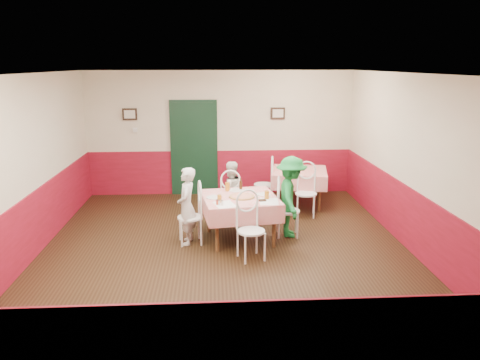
{
  "coord_description": "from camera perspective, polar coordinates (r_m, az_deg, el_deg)",
  "views": [
    {
      "loc": [
        -0.19,
        -7.05,
        2.95
      ],
      "look_at": [
        0.27,
        0.51,
        1.05
      ],
      "focal_mm": 35.0,
      "sensor_mm": 36.0,
      "label": 1
    }
  ],
  "objects": [
    {
      "name": "chair_far",
      "position": [
        8.77,
        -1.12,
        -2.48
      ],
      "size": [
        0.45,
        0.45,
        0.9
      ],
      "primitive_type": null,
      "rotation": [
        0.0,
        0.0,
        3.07
      ],
      "color": "white",
      "rests_on": "ground"
    },
    {
      "name": "front_wall",
      "position": [
        3.88,
        -0.38,
        -9.46
      ],
      "size": [
        6.0,
        0.1,
        2.8
      ],
      "primitive_type": "cube",
      "color": "beige",
      "rests_on": "ground"
    },
    {
      "name": "picture_right",
      "position": [
        10.66,
        4.64,
        8.11
      ],
      "size": [
        0.32,
        0.03,
        0.26
      ],
      "primitive_type": "cube",
      "color": "black",
      "rests_on": "back_wall"
    },
    {
      "name": "left_wall",
      "position": [
        7.75,
        -24.65,
        1.24
      ],
      "size": [
        0.1,
        7.0,
        2.8
      ],
      "primitive_type": "cube",
      "color": "beige",
      "rests_on": "ground"
    },
    {
      "name": "wainscot_back",
      "position": [
        10.82,
        -2.36,
        0.98
      ],
      "size": [
        6.0,
        0.03,
        1.0
      ],
      "primitive_type": "cube",
      "color": "maroon",
      "rests_on": "ground"
    },
    {
      "name": "main_table",
      "position": [
        8.0,
        -0.0,
        -4.69
      ],
      "size": [
        1.38,
        1.38,
        0.77
      ],
      "primitive_type": "cube",
      "rotation": [
        0.0,
        0.0,
        0.14
      ],
      "color": "red",
      "rests_on": "ground"
    },
    {
      "name": "plate_right",
      "position": [
        8.0,
        2.89,
        -1.77
      ],
      "size": [
        0.28,
        0.28,
        0.01
      ],
      "primitive_type": "cylinder",
      "rotation": [
        0.0,
        0.0,
        0.14
      ],
      "color": "white",
      "rests_on": "main_table"
    },
    {
      "name": "wainscot_front",
      "position": [
        4.33,
        -0.37,
        -20.36
      ],
      "size": [
        6.0,
        0.03,
        1.0
      ],
      "primitive_type": "cube",
      "color": "maroon",
      "rests_on": "ground"
    },
    {
      "name": "shaker_b",
      "position": [
        7.4,
        -2.19,
        -2.77
      ],
      "size": [
        0.04,
        0.04,
        0.09
      ],
      "primitive_type": "cylinder",
      "rotation": [
        0.0,
        0.0,
        0.14
      ],
      "color": "silver",
      "rests_on": "main_table"
    },
    {
      "name": "glass_a",
      "position": [
        7.55,
        -2.53,
        -2.29
      ],
      "size": [
        0.08,
        0.08,
        0.13
      ],
      "primitive_type": "cylinder",
      "rotation": [
        0.0,
        0.0,
        0.14
      ],
      "color": "#BF7219",
      "rests_on": "main_table"
    },
    {
      "name": "beer_bottle",
      "position": [
        8.28,
        0.09,
        -0.55
      ],
      "size": [
        0.06,
        0.06,
        0.2
      ],
      "primitive_type": "cylinder",
      "rotation": [
        0.0,
        0.0,
        0.14
      ],
      "color": "#381C0A",
      "rests_on": "main_table"
    },
    {
      "name": "chair_right",
      "position": [
        8.18,
        5.85,
        -3.79
      ],
      "size": [
        0.46,
        0.46,
        0.9
      ],
      "primitive_type": null,
      "rotation": [
        0.0,
        0.0,
        1.47
      ],
      "color": "white",
      "rests_on": "ground"
    },
    {
      "name": "door",
      "position": [
        10.68,
        -5.62,
        3.76
      ],
      "size": [
        0.96,
        0.06,
        2.1
      ],
      "primitive_type": "cube",
      "color": "black",
      "rests_on": "ground"
    },
    {
      "name": "wallet",
      "position": [
        7.65,
        2.76,
        -2.48
      ],
      "size": [
        0.12,
        0.1,
        0.02
      ],
      "primitive_type": "cube",
      "rotation": [
        0.0,
        0.0,
        0.14
      ],
      "color": "black",
      "rests_on": "main_table"
    },
    {
      "name": "shaker_c",
      "position": [
        7.44,
        -2.79,
        -2.7
      ],
      "size": [
        0.04,
        0.04,
        0.09
      ],
      "primitive_type": "cylinder",
      "rotation": [
        0.0,
        0.0,
        0.14
      ],
      "color": "#B23319",
      "rests_on": "main_table"
    },
    {
      "name": "diner_far",
      "position": [
        8.78,
        -1.19,
        -1.51
      ],
      "size": [
        0.69,
        0.61,
        1.18
      ],
      "primitive_type": "imported",
      "rotation": [
        0.0,
        0.0,
        3.48
      ],
      "color": "gray",
      "rests_on": "ground"
    },
    {
      "name": "right_wall",
      "position": [
        7.89,
        20.46,
        1.86
      ],
      "size": [
        0.1,
        7.0,
        2.8
      ],
      "primitive_type": "cube",
      "color": "beige",
      "rests_on": "ground"
    },
    {
      "name": "chair_near",
      "position": [
        7.19,
        1.37,
        -6.26
      ],
      "size": [
        0.53,
        0.53,
        0.9
      ],
      "primitive_type": null,
      "rotation": [
        0.0,
        0.0,
        0.3
      ],
      "color": "white",
      "rests_on": "ground"
    },
    {
      "name": "wainscot_right",
      "position": [
        8.11,
        19.83,
        -4.37
      ],
      "size": [
        0.03,
        7.0,
        1.0
      ],
      "primitive_type": "cube",
      "color": "maroon",
      "rests_on": "ground"
    },
    {
      "name": "second_table",
      "position": [
        10.02,
        7.2,
        -0.93
      ],
      "size": [
        1.31,
        1.31,
        0.77
      ],
      "primitive_type": "cube",
      "rotation": [
        0.0,
        0.0,
        -0.19
      ],
      "color": "red",
      "rests_on": "ground"
    },
    {
      "name": "menu_right",
      "position": [
        7.63,
        3.56,
        -2.62
      ],
      "size": [
        0.33,
        0.42,
        0.0
      ],
      "primitive_type": "cube",
      "rotation": [
        0.0,
        0.0,
        -0.07
      ],
      "color": "white",
      "rests_on": "main_table"
    },
    {
      "name": "diner_right",
      "position": [
        8.12,
        6.23,
        -2.04
      ],
      "size": [
        0.6,
        0.95,
        1.41
      ],
      "primitive_type": "imported",
      "rotation": [
        0.0,
        0.0,
        1.49
      ],
      "color": "gray",
      "rests_on": "ground"
    },
    {
      "name": "back_wall",
      "position": [
        10.67,
        -2.41,
        5.71
      ],
      "size": [
        6.0,
        0.1,
        2.8
      ],
      "primitive_type": "cube",
      "color": "beige",
      "rests_on": "ground"
    },
    {
      "name": "wainscot_left",
      "position": [
        7.97,
        -23.89,
        -5.07
      ],
      "size": [
        0.03,
        7.0,
        1.0
      ],
      "primitive_type": "cube",
      "color": "maroon",
      "rests_on": "ground"
    },
    {
      "name": "picture_left",
      "position": [
        10.71,
        -13.29,
        7.81
      ],
      "size": [
        0.32,
        0.03,
        0.26
      ],
      "primitive_type": "cube",
      "color": "black",
      "rests_on": "back_wall"
    },
    {
      "name": "ceiling",
      "position": [
        7.06,
        -1.97,
        12.85
      ],
      "size": [
        7.0,
        7.0,
        0.0
      ],
      "primitive_type": "plane",
      "color": "white",
      "rests_on": "back_wall"
    },
    {
      "name": "glass_b",
      "position": [
        7.75,
        3.28,
        -1.83
      ],
      "size": [
        0.08,
        0.08,
        0.14
      ],
      "primitive_type": "cylinder",
      "rotation": [
        0.0,
        0.0,
        0.14
      ],
      "color": "#BF7219",
      "rests_on": "main_table"
    },
    {
      "name": "chair_second_a",
      "position": [
        9.89,
        2.93,
        -0.59
      ],
      "size": [
        0.49,
        0.49,
        0.9
      ],
      "primitive_type": null,
      "rotation": [
        0.0,
        0.0,
        -1.76
      ],
      "color": "white",
      "rests_on": "ground"
    },
    {
      "name": "chair_second_b",
      "position": [
        9.29,
        8.05,
        -1.68
      ],
      "size": [
        0.49,
        0.49,
        0.9
      ],
      "primitive_type": null,
      "rotation": [
        0.0,
        0.0,
        -0.19
      ],
      "color": "white",
      "rests_on": "ground"
    },
    {
      "name": "diner_left",
      "position": [
        7.79,
        -6.5,
        -3.18
      ],
      "size": [
        0.34,
        0.49,
        1.3
      ],
      "primitive_type": "imported",
      "rotation": [
        0.0,
        0.0,
        -1.64
      ],
      "color": "gray",
      "rests_on": "ground"
    },
    {
      "name": "menu_left",
      "position": [
        7.46,
        -1.87,
        -2.99
      ],
      "size": [
        0.4,
        0.47,
        0.0
      ],
      "primitive_type": "cube",
      "rotation": [
        0.0,
        0.0,
        0.28
      ],
      "color": "white",
      "rests_on": "main_table"
    },
    {
      "name": "thermostat",
      "position": [
        10.74,
        -12.66,
        5.98
      ],
      "size": [
        0.1,
        0.03,
        0.1
      ],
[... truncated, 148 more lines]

